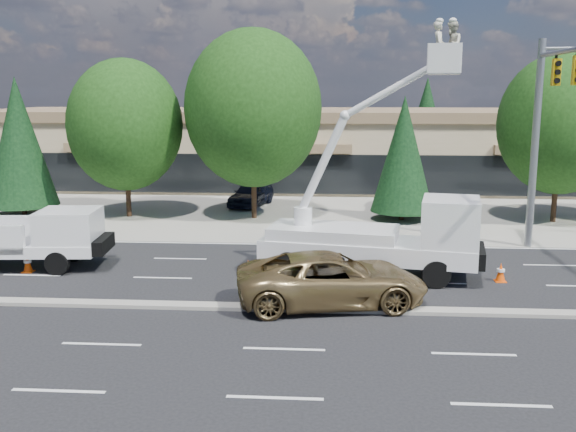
# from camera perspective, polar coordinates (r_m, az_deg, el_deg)

# --- Properties ---
(ground) EXTENTS (140.00, 140.00, 0.00)m
(ground) POSITION_cam_1_polar(r_m,az_deg,el_deg) (20.51, 0.32, -8.33)
(ground) COLOR black
(ground) RESTS_ON ground
(concrete_apron) EXTENTS (140.00, 22.00, 0.01)m
(concrete_apron) POSITION_cam_1_polar(r_m,az_deg,el_deg) (39.92, 2.12, 1.16)
(concrete_apron) COLOR gray
(concrete_apron) RESTS_ON ground
(road_median) EXTENTS (120.00, 0.55, 0.12)m
(road_median) POSITION_cam_1_polar(r_m,az_deg,el_deg) (20.49, 0.32, -8.17)
(road_median) COLOR gray
(road_median) RESTS_ON ground
(strip_mall) EXTENTS (50.40, 15.40, 5.50)m
(strip_mall) POSITION_cam_1_polar(r_m,az_deg,el_deg) (49.47, 2.52, 6.34)
(strip_mall) COLOR tan
(strip_mall) RESTS_ON ground
(tree_front_b) EXTENTS (3.88, 3.88, 7.65)m
(tree_front_b) POSITION_cam_1_polar(r_m,az_deg,el_deg) (38.49, -22.79, 6.10)
(tree_front_b) COLOR #332114
(tree_front_b) RESTS_ON ground
(tree_front_c) EXTENTS (6.20, 6.20, 8.61)m
(tree_front_c) POSITION_cam_1_polar(r_m,az_deg,el_deg) (36.15, -14.29, 7.85)
(tree_front_c) COLOR #332114
(tree_front_c) RESTS_ON ground
(tree_front_d) EXTENTS (7.30, 7.30, 10.13)m
(tree_front_d) POSITION_cam_1_polar(r_m,az_deg,el_deg) (34.59, -3.12, 9.52)
(tree_front_d) COLOR #332114
(tree_front_d) RESTS_ON ground
(tree_front_e) EXTENTS (3.36, 3.36, 6.63)m
(tree_front_e) POSITION_cam_1_polar(r_m,az_deg,el_deg) (34.68, 10.22, 5.43)
(tree_front_e) COLOR #332114
(tree_front_e) RESTS_ON ground
(tree_front_f) EXTENTS (6.37, 6.37, 8.83)m
(tree_front_f) POSITION_cam_1_polar(r_m,az_deg,el_deg) (36.33, 23.06, 7.54)
(tree_front_f) COLOR #332114
(tree_front_f) RESTS_ON ground
(tree_back_a) EXTENTS (4.87, 4.87, 9.60)m
(tree_back_a) POSITION_cam_1_polar(r_m,az_deg,el_deg) (64.28, -13.65, 9.17)
(tree_back_a) COLOR #332114
(tree_back_a) RESTS_ON ground
(tree_back_b) EXTENTS (5.76, 5.76, 11.36)m
(tree_back_b) POSITION_cam_1_polar(r_m,az_deg,el_deg) (61.55, -0.95, 10.28)
(tree_back_b) COLOR #332114
(tree_back_b) RESTS_ON ground
(tree_back_c) EXTENTS (4.15, 4.15, 8.18)m
(tree_back_c) POSITION_cam_1_polar(r_m,az_deg,el_deg) (62.00, 12.20, 8.47)
(tree_back_c) COLOR #332114
(tree_back_c) RESTS_ON ground
(tree_back_d) EXTENTS (5.38, 5.38, 10.60)m
(tree_back_d) POSITION_cam_1_polar(r_m,az_deg,el_deg) (64.76, 22.95, 9.11)
(tree_back_d) COLOR #332114
(tree_back_d) RESTS_ON ground
(signal_mast) EXTENTS (2.76, 10.16, 9.00)m
(signal_mast) POSITION_cam_1_polar(r_m,az_deg,el_deg) (27.81, 22.67, 8.63)
(signal_mast) COLOR gray
(signal_mast) RESTS_ON ground
(utility_pickup) EXTENTS (6.18, 2.79, 2.30)m
(utility_pickup) POSITION_cam_1_polar(r_m,az_deg,el_deg) (26.90, -21.75, -2.36)
(utility_pickup) COLOR white
(utility_pickup) RESTS_ON ground
(bucket_truck) EXTENTS (8.24, 3.78, 9.27)m
(bucket_truck) POSITION_cam_1_polar(r_m,az_deg,el_deg) (23.95, 9.02, -0.68)
(bucket_truck) COLOR white
(bucket_truck) RESTS_ON ground
(traffic_cone_a) EXTENTS (0.40, 0.40, 0.70)m
(traffic_cone_a) POSITION_cam_1_polar(r_m,az_deg,el_deg) (26.52, -22.13, -3.92)
(traffic_cone_a) COLOR #EC4907
(traffic_cone_a) RESTS_ON ground
(traffic_cone_b) EXTENTS (0.40, 0.40, 0.70)m
(traffic_cone_b) POSITION_cam_1_polar(r_m,az_deg,el_deg) (23.85, -3.56, -4.73)
(traffic_cone_b) COLOR #EC4907
(traffic_cone_b) RESTS_ON ground
(traffic_cone_c) EXTENTS (0.40, 0.40, 0.70)m
(traffic_cone_c) POSITION_cam_1_polar(r_m,az_deg,el_deg) (24.10, 5.35, -4.59)
(traffic_cone_c) COLOR #EC4907
(traffic_cone_c) RESTS_ON ground
(traffic_cone_d) EXTENTS (0.40, 0.40, 0.70)m
(traffic_cone_d) POSITION_cam_1_polar(r_m,az_deg,el_deg) (24.60, 18.38, -4.78)
(traffic_cone_d) COLOR #EC4907
(traffic_cone_d) RESTS_ON ground
(minivan) EXTENTS (6.51, 3.83, 1.70)m
(minivan) POSITION_cam_1_polar(r_m,az_deg,el_deg) (20.78, 3.92, -5.63)
(minivan) COLOR olive
(minivan) RESTS_ON ground
(parked_car_west) EXTENTS (2.73, 4.58, 1.46)m
(parked_car_west) POSITION_cam_1_polar(r_m,az_deg,el_deg) (38.87, -3.31, 1.97)
(parked_car_west) COLOR black
(parked_car_west) RESTS_ON ground
(parked_car_east) EXTENTS (2.82, 4.89, 1.52)m
(parked_car_east) POSITION_cam_1_polar(r_m,az_deg,el_deg) (38.58, 9.63, 1.81)
(parked_car_east) COLOR black
(parked_car_east) RESTS_ON ground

